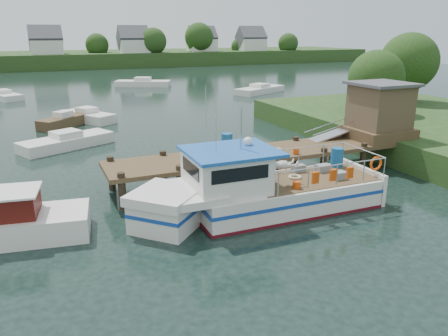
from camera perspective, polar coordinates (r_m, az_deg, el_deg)
name	(u,v)px	position (r m, az deg, el deg)	size (l,w,h in m)	color
ground_plane	(230,182)	(21.47, 0.85, -1.90)	(160.00, 160.00, 0.00)	black
far_shore	(72,56)	(101.31, -19.26, 13.61)	(140.00, 42.55, 9.22)	#29451C
dock	(342,127)	(24.21, 15.12, 5.22)	(16.60, 3.00, 4.78)	#4E3B24
lobster_boat	(257,191)	(17.66, 4.29, -3.01)	(11.00, 3.33, 5.23)	silver
moored_rowboat	(64,121)	(36.28, -20.22, 5.77)	(4.14, 3.90, 1.24)	#4E3B24
moored_far	(143,83)	(61.21, -10.53, 10.86)	(7.61, 5.39, 1.23)	silver
moored_a	(67,141)	(29.66, -19.85, 3.30)	(6.16, 4.29, 1.08)	silver
moored_b	(87,116)	(38.00, -17.43, 6.49)	(4.26, 5.46, 1.17)	silver
moored_c	(260,90)	(53.71, 4.70, 10.17)	(7.49, 5.34, 1.13)	silver
moored_d	(2,96)	(54.38, -26.96, 8.43)	(4.49, 6.45, 1.04)	silver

